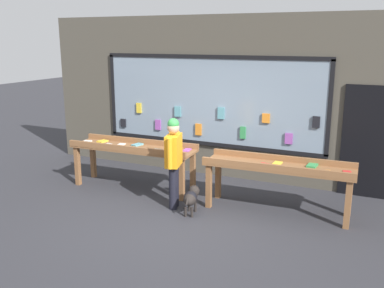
# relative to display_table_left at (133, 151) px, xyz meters

# --- Properties ---
(ground_plane) EXTENTS (40.00, 40.00, 0.00)m
(ground_plane) POSITION_rel_display_table_left_xyz_m (1.44, -0.85, -0.76)
(ground_plane) COLOR #2D2D33
(shopfront_facade) EXTENTS (8.76, 0.29, 3.38)m
(shopfront_facade) POSITION_rel_display_table_left_xyz_m (1.45, 1.54, 0.92)
(shopfront_facade) COLOR #4C473D
(shopfront_facade) RESTS_ON ground_plane
(display_table_left) EXTENTS (2.53, 0.81, 0.94)m
(display_table_left) POSITION_rel_display_table_left_xyz_m (0.00, 0.00, 0.00)
(display_table_left) COLOR brown
(display_table_left) RESTS_ON ground_plane
(display_table_right) EXTENTS (2.53, 0.79, 0.93)m
(display_table_right) POSITION_rel_display_table_left_xyz_m (2.87, -0.00, -0.01)
(display_table_right) COLOR brown
(display_table_right) RESTS_ON ground_plane
(person_browsing) EXTENTS (0.32, 0.63, 1.60)m
(person_browsing) POSITION_rel_display_table_left_xyz_m (1.19, -0.57, 0.17)
(person_browsing) COLOR black
(person_browsing) RESTS_ON ground_plane
(small_dog) EXTENTS (0.30, 0.62, 0.43)m
(small_dog) POSITION_rel_display_table_left_xyz_m (1.57, -0.68, -0.47)
(small_dog) COLOR black
(small_dog) RESTS_ON ground_plane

